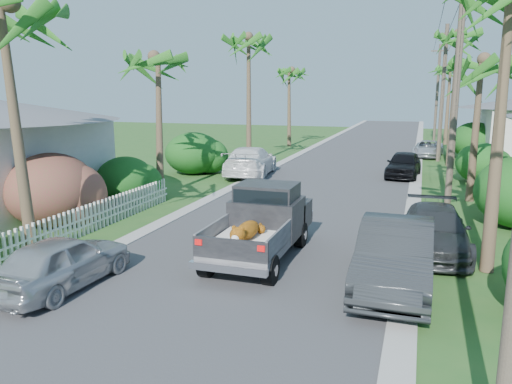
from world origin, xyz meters
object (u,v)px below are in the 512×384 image
(palm_l_c, at_px, (249,38))
(parked_car_rm, at_px, (435,231))
(palm_l_b, at_px, (157,58))
(utility_pole_b, at_px, (456,94))
(palm_l_d, at_px, (290,70))
(utility_pole_c, at_px, (443,93))
(parked_car_lf, at_px, (251,161))
(pickup_truck, at_px, (264,221))
(parked_car_rd, at_px, (428,149))
(palm_r_d, at_px, (451,68))
(utility_pole_d, at_px, (437,92))
(palm_l_a, at_px, (5,5))
(parked_car_rf, at_px, (404,165))
(parked_car_rn, at_px, (395,256))
(parked_car_ln, at_px, (62,262))
(palm_r_c, at_px, (458,34))
(palm_r_b, at_px, (482,60))

(palm_l_c, bearing_deg, parked_car_rm, -53.50)
(palm_l_b, distance_m, utility_pole_b, 12.54)
(palm_l_d, bearing_deg, utility_pole_c, -26.38)
(utility_pole_b, bearing_deg, parked_car_lf, 152.32)
(pickup_truck, xyz_separation_m, parked_car_rd, (4.70, 24.86, -0.43))
(palm_l_c, height_order, palm_r_d, palm_l_c)
(pickup_truck, distance_m, palm_l_b, 10.98)
(parked_car_rd, bearing_deg, utility_pole_d, 92.01)
(parked_car_rm, height_order, palm_l_a, palm_l_a)
(palm_r_d, xyz_separation_m, utility_pole_d, (-0.90, 3.00, -2.14))
(parked_car_rf, distance_m, palm_l_d, 17.76)
(palm_l_c, bearing_deg, pickup_truck, -69.44)
(palm_r_d, bearing_deg, parked_car_rn, -93.94)
(parked_car_rd, height_order, palm_l_b, palm_l_b)
(pickup_truck, relative_size, palm_l_d, 0.66)
(parked_car_ln, height_order, utility_pole_c, utility_pole_c)
(utility_pole_c, height_order, utility_pole_d, same)
(parked_car_rd, xyz_separation_m, palm_l_b, (-11.75, -18.20, 5.57))
(palm_l_a, bearing_deg, parked_car_rn, 5.13)
(parked_car_rn, bearing_deg, utility_pole_b, 80.39)
(parked_car_lf, height_order, utility_pole_b, utility_pole_b)
(parked_car_lf, relative_size, palm_r_d, 0.70)
(parked_car_rd, relative_size, palm_l_b, 0.57)
(palm_l_a, bearing_deg, pickup_truck, 19.94)
(pickup_truck, relative_size, palm_r_d, 0.64)
(parked_car_rf, bearing_deg, palm_r_c, 68.70)
(parked_car_rf, height_order, palm_r_c, palm_r_c)
(parked_car_lf, distance_m, palm_l_b, 8.58)
(parked_car_rf, xyz_separation_m, parked_car_lf, (-8.24, -2.19, 0.11))
(parked_car_rf, distance_m, utility_pole_d, 22.86)
(palm_l_b, bearing_deg, parked_car_rd, 57.15)
(palm_l_d, height_order, palm_r_b, palm_l_d)
(parked_car_rn, xyz_separation_m, parked_car_rf, (-0.41, 16.64, -0.09))
(parked_car_rn, distance_m, parked_car_rd, 26.30)
(parked_car_rf, bearing_deg, palm_r_d, 85.76)
(palm_l_c, relative_size, utility_pole_d, 1.02)
(pickup_truck, distance_m, utility_pole_b, 10.01)
(parked_car_rd, distance_m, utility_pole_d, 13.43)
(pickup_truck, xyz_separation_m, palm_r_c, (5.95, 20.66, 7.10))
(palm_r_b, xyz_separation_m, palm_r_c, (-0.40, 11.00, 2.16))
(palm_l_a, height_order, utility_pole_d, utility_pole_d)
(parked_car_rm, bearing_deg, utility_pole_c, 85.47)
(utility_pole_b, bearing_deg, parked_car_rf, 104.82)
(parked_car_ln, relative_size, palm_l_a, 0.47)
(palm_r_d, bearing_deg, utility_pole_b, -91.91)
(palm_l_a, bearing_deg, palm_l_b, 93.81)
(palm_l_a, xyz_separation_m, utility_pole_c, (11.80, 25.00, -2.33))
(palm_l_d, relative_size, palm_r_b, 1.07)
(parked_car_rm, bearing_deg, palm_r_d, 84.50)
(palm_l_a, height_order, utility_pole_c, utility_pole_c)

